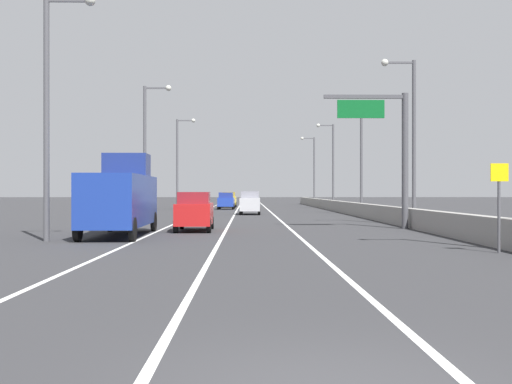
{
  "coord_description": "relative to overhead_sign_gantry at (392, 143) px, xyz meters",
  "views": [
    {
      "loc": [
        -0.86,
        -6.42,
        2.06
      ],
      "look_at": [
        -0.13,
        45.71,
        2.02
      ],
      "focal_mm": 44.0,
      "sensor_mm": 36.0,
      "label": 1
    }
  ],
  "objects": [
    {
      "name": "car_blue_3",
      "position": [
        -10.43,
        38.22,
        -3.76
      ],
      "size": [
        1.95,
        4.1,
        1.95
      ],
      "color": "#1E389E",
      "rests_on": "ground_plane"
    },
    {
      "name": "car_white_0",
      "position": [
        -7.69,
        58.74,
        -3.78
      ],
      "size": [
        1.96,
        4.69,
        1.89
      ],
      "color": "white",
      "rests_on": "ground_plane"
    },
    {
      "name": "lamp_post_left_near",
      "position": [
        -16.03,
        -8.49,
        1.11
      ],
      "size": [
        2.14,
        0.44,
        10.18
      ],
      "color": "#4C4C51",
      "rests_on": "ground_plane"
    },
    {
      "name": "lamp_post_left_mid",
      "position": [
        -15.55,
        13.4,
        1.11
      ],
      "size": [
        2.14,
        0.44,
        10.18
      ],
      "color": "#4C4C51",
      "rests_on": "ground_plane"
    },
    {
      "name": "lane_stripe_center",
      "position": [
        -9.12,
        26.95,
        -4.73
      ],
      "size": [
        0.16,
        130.0,
        0.0
      ],
      "primitive_type": "cube",
      "color": "silver",
      "rests_on": "ground_plane"
    },
    {
      "name": "lamp_post_left_far",
      "position": [
        -15.52,
        35.28,
        1.11
      ],
      "size": [
        2.14,
        0.44,
        10.18
      ],
      "color": "#4C4C51",
      "rests_on": "ground_plane"
    },
    {
      "name": "box_truck",
      "position": [
        -13.88,
        -5.23,
        -2.95
      ],
      "size": [
        2.62,
        8.17,
        3.91
      ],
      "color": "navy",
      "rests_on": "ground_plane"
    },
    {
      "name": "lamp_post_right_third",
      "position": [
        2.08,
        21.99,
        1.11
      ],
      "size": [
        2.14,
        0.44,
        10.18
      ],
      "color": "#4C4C51",
      "rests_on": "ground_plane"
    },
    {
      "name": "lamp_post_right_fifth",
      "position": [
        1.72,
        58.46,
        1.11
      ],
      "size": [
        2.14,
        0.44,
        10.18
      ],
      "color": "#4C4C51",
      "rests_on": "ground_plane"
    },
    {
      "name": "lamp_post_right_second",
      "position": [
        1.98,
        3.75,
        1.11
      ],
      "size": [
        2.14,
        0.44,
        10.18
      ],
      "color": "#4C4C51",
      "rests_on": "ground_plane"
    },
    {
      "name": "car_silver_2",
      "position": [
        -7.73,
        21.64,
        -3.69
      ],
      "size": [
        1.91,
        4.17,
        2.08
      ],
      "color": "#B7B7BC",
      "rests_on": "ground_plane"
    },
    {
      "name": "car_red_1",
      "position": [
        -10.74,
        -1.76,
        -3.72
      ],
      "size": [
        1.92,
        4.33,
        2.04
      ],
      "color": "red",
      "rests_on": "ground_plane"
    },
    {
      "name": "lane_stripe_right",
      "position": [
        -5.62,
        26.95,
        -4.73
      ],
      "size": [
        0.16,
        130.0,
        0.0
      ],
      "primitive_type": "cube",
      "color": "silver",
      "rests_on": "ground_plane"
    },
    {
      "name": "lane_stripe_left",
      "position": [
        -12.62,
        26.95,
        -4.73
      ],
      "size": [
        0.16,
        130.0,
        0.0
      ],
      "primitive_type": "cube",
      "color": "silver",
      "rests_on": "ground_plane"
    },
    {
      "name": "lamp_post_right_fourth",
      "position": [
        2.03,
        40.22,
        1.11
      ],
      "size": [
        2.14,
        0.44,
        10.18
      ],
      "color": "#4C4C51",
      "rests_on": "ground_plane"
    },
    {
      "name": "jersey_barrier_right",
      "position": [
        1.34,
        11.95,
        -4.18
      ],
      "size": [
        0.6,
        120.0,
        1.1
      ],
      "primitive_type": "cube",
      "color": "gray",
      "rests_on": "ground_plane"
    },
    {
      "name": "speed_advisory_sign",
      "position": [
        0.44,
        -13.65,
        -2.96
      ],
      "size": [
        0.6,
        0.11,
        3.0
      ],
      "color": "#4C4C51",
      "rests_on": "ground_plane"
    },
    {
      "name": "ground_plane",
      "position": [
        -7.12,
        35.95,
        -4.73
      ],
      "size": [
        320.0,
        320.0,
        0.0
      ],
      "primitive_type": "plane",
      "color": "#2D2D30"
    },
    {
      "name": "car_yellow_4",
      "position": [
        -10.37,
        46.94,
        -3.74
      ],
      "size": [
        1.93,
        4.43,
        1.99
      ],
      "color": "gold",
      "rests_on": "ground_plane"
    },
    {
      "name": "overhead_sign_gantry",
      "position": [
        0.0,
        0.0,
        0.0
      ],
      "size": [
        4.68,
        0.36,
        7.5
      ],
      "color": "#47474C",
      "rests_on": "ground_plane"
    }
  ]
}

